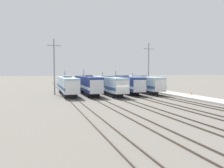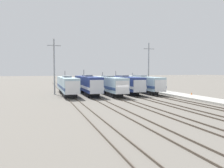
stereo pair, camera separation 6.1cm
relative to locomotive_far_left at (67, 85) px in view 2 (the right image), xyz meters
The scene contains 15 objects.
ground_plane 12.92m from the locomotive_far_left, 47.14° to the right, with size 400.00×400.00×0.00m, color #666059.
rail_pair_far_left 9.56m from the locomotive_far_left, 90.00° to the right, with size 1.50×120.00×0.15m.
rail_pair_center_left 10.50m from the locomotive_far_left, 65.11° to the right, with size 1.51×120.00×0.15m.
rail_pair_center 12.91m from the locomotive_far_left, 47.14° to the right, with size 1.51×120.00×0.15m.
rail_pair_center_right 16.14m from the locomotive_far_left, 35.69° to the right, with size 1.51×120.00×0.15m.
rail_pair_far_right 19.80m from the locomotive_far_left, 28.32° to the right, with size 1.50×120.00×0.15m.
locomotive_far_left is the anchor object (origin of this frame).
locomotive_center_left 4.35m from the locomotive_far_left, ahead, with size 2.85×17.52×5.46m.
locomotive_center 8.78m from the locomotive_far_left, ahead, with size 2.87×18.68×4.82m.
locomotive_center_right 13.05m from the locomotive_far_left, ahead, with size 2.95×20.10×5.07m.
locomotive_far_right 17.35m from the locomotive_far_left, ahead, with size 2.79×19.63×4.61m.
catenary_tower_left 5.21m from the locomotive_far_left, 142.79° to the left, with size 2.88×0.31×12.01m.
catenary_tower_right 20.68m from the locomotive_far_left, ahead, with size 2.88×0.31×12.01m.
platform 23.84m from the locomotive_far_left, 23.15° to the right, with size 4.00×120.00×0.36m.
traffic_cone 25.68m from the locomotive_far_left, 23.86° to the right, with size 0.30×0.30×0.50m.
Camera 2 is at (-13.89, -37.52, 5.11)m, focal length 35.00 mm.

